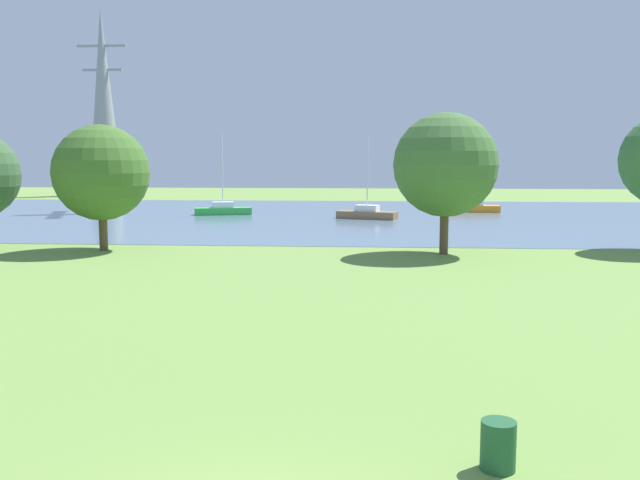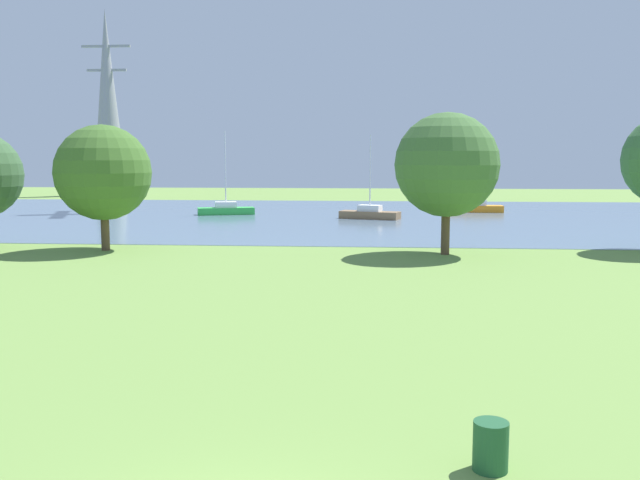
{
  "view_description": "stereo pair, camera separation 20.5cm",
  "coord_description": "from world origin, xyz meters",
  "views": [
    {
      "loc": [
        1.58,
        -7.68,
        4.95
      ],
      "look_at": [
        -0.39,
        18.93,
        1.72
      ],
      "focal_mm": 38.59,
      "sensor_mm": 36.0,
      "label": 1
    },
    {
      "loc": [
        1.78,
        -7.67,
        4.95
      ],
      "look_at": [
        -0.39,
        18.93,
        1.72
      ],
      "focal_mm": 38.59,
      "sensor_mm": 36.0,
      "label": 2
    }
  ],
  "objects": [
    {
      "name": "water_surface",
      "position": [
        0.0,
        50.0,
        0.01
      ],
      "size": [
        140.0,
        40.0,
        0.02
      ],
      "primitive_type": "cube",
      "color": "slate",
      "rests_on": "ground"
    },
    {
      "name": "sailboat_brown",
      "position": [
        1.29,
        47.52,
        0.46
      ],
      "size": [
        5.03,
        2.9,
        6.64
      ],
      "color": "brown",
      "rests_on": "water_surface"
    },
    {
      "name": "tree_west_near",
      "position": [
        -12.59,
        27.64,
        4.12
      ],
      "size": [
        5.04,
        5.04,
        6.65
      ],
      "color": "brown",
      "rests_on": "ground"
    },
    {
      "name": "ground_plane",
      "position": [
        0.0,
        22.0,
        0.0
      ],
      "size": [
        160.0,
        160.0,
        0.0
      ],
      "primitive_type": "plane",
      "color": "olive"
    },
    {
      "name": "sailboat_orange",
      "position": [
        10.74,
        55.08,
        0.45
      ],
      "size": [
        4.83,
        1.6,
        5.62
      ],
      "color": "orange",
      "rests_on": "water_surface"
    },
    {
      "name": "electricity_pylon",
      "position": [
        -32.94,
        80.1,
        11.92
      ],
      "size": [
        6.4,
        4.4,
        23.82
      ],
      "color": "gray",
      "rests_on": "ground"
    },
    {
      "name": "litter_bin",
      "position": [
        3.63,
        2.93,
        0.4
      ],
      "size": [
        0.56,
        0.56,
        0.8
      ],
      "primitive_type": "cylinder",
      "color": "#1E512D",
      "rests_on": "ground"
    },
    {
      "name": "sailboat_green",
      "position": [
        -11.13,
        50.63,
        0.46
      ],
      "size": [
        5.03,
        2.85,
        7.11
      ],
      "color": "green",
      "rests_on": "water_surface"
    },
    {
      "name": "tree_east_far",
      "position": [
        5.33,
        27.57,
        4.55
      ],
      "size": [
        5.27,
        5.27,
        7.19
      ],
      "color": "brown",
      "rests_on": "ground"
    }
  ]
}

